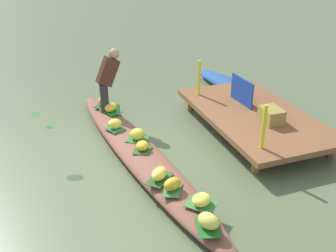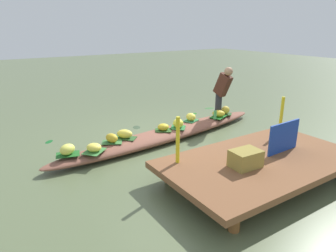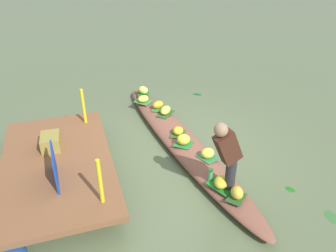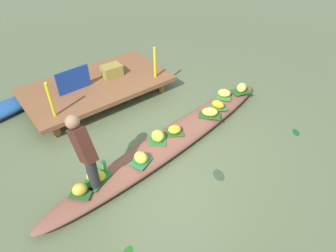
% 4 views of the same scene
% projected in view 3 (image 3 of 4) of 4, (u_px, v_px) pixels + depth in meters
% --- Properties ---
extents(canal_water, '(40.00, 40.00, 0.00)m').
position_uv_depth(canal_water, '(181.00, 147.00, 6.54)').
color(canal_water, '#596744').
rests_on(canal_water, ground).
extents(dock_platform, '(3.20, 1.80, 0.37)m').
position_uv_depth(dock_platform, '(57.00, 164.00, 5.55)').
color(dock_platform, brown).
rests_on(dock_platform, ground).
extents(vendor_boat, '(5.50, 1.32, 0.24)m').
position_uv_depth(vendor_boat, '(181.00, 142.00, 6.48)').
color(vendor_boat, brown).
rests_on(vendor_boat, ground).
extents(leaf_mat_0, '(0.49, 0.48, 0.01)m').
position_uv_depth(leaf_mat_0, '(143.00, 101.00, 7.78)').
color(leaf_mat_0, '#3C7E3B').
rests_on(leaf_mat_0, vendor_boat).
extents(banana_bunch_0, '(0.35, 0.36, 0.15)m').
position_uv_depth(banana_bunch_0, '(143.00, 99.00, 7.74)').
color(banana_bunch_0, '#F9E351').
rests_on(banana_bunch_0, vendor_boat).
extents(leaf_mat_1, '(0.43, 0.40, 0.01)m').
position_uv_depth(leaf_mat_1, '(178.00, 134.00, 6.51)').
color(leaf_mat_1, '#2D5720').
rests_on(leaf_mat_1, vendor_boat).
extents(banana_bunch_1, '(0.30, 0.28, 0.15)m').
position_uv_depth(banana_bunch_1, '(178.00, 131.00, 6.48)').
color(banana_bunch_1, gold).
rests_on(banana_bunch_1, vendor_boat).
extents(leaf_mat_2, '(0.51, 0.43, 0.01)m').
position_uv_depth(leaf_mat_2, '(221.00, 186.00, 5.17)').
color(leaf_mat_2, '#1D7323').
rests_on(leaf_mat_2, vendor_boat).
extents(banana_bunch_2, '(0.38, 0.37, 0.16)m').
position_uv_depth(banana_bunch_2, '(222.00, 182.00, 5.13)').
color(banana_bunch_2, gold).
rests_on(banana_bunch_2, vendor_boat).
extents(leaf_mat_3, '(0.41, 0.37, 0.01)m').
position_uv_depth(leaf_mat_3, '(207.00, 157.00, 5.83)').
color(leaf_mat_3, '#2D7642').
rests_on(leaf_mat_3, vendor_boat).
extents(banana_bunch_3, '(0.23, 0.26, 0.18)m').
position_uv_depth(banana_bunch_3, '(208.00, 153.00, 5.78)').
color(banana_bunch_3, '#EDDD47').
rests_on(banana_bunch_3, vendor_boat).
extents(leaf_mat_4, '(0.45, 0.45, 0.01)m').
position_uv_depth(leaf_mat_4, '(183.00, 144.00, 6.21)').
color(leaf_mat_4, '#297134').
rests_on(leaf_mat_4, vendor_boat).
extents(banana_bunch_4, '(0.26, 0.28, 0.20)m').
position_uv_depth(banana_bunch_4, '(183.00, 139.00, 6.16)').
color(banana_bunch_4, yellow).
rests_on(banana_bunch_4, vendor_boat).
extents(leaf_mat_5, '(0.38, 0.39, 0.01)m').
position_uv_depth(leaf_mat_5, '(236.00, 198.00, 4.94)').
color(leaf_mat_5, '#285123').
rests_on(leaf_mat_5, vendor_boat).
extents(banana_bunch_5, '(0.25, 0.21, 0.20)m').
position_uv_depth(banana_bunch_5, '(237.00, 193.00, 4.89)').
color(banana_bunch_5, gold).
rests_on(banana_bunch_5, vendor_boat).
extents(leaf_mat_6, '(0.48, 0.49, 0.01)m').
position_uv_depth(leaf_mat_6, '(166.00, 114.00, 7.25)').
color(leaf_mat_6, '#285324').
rests_on(leaf_mat_6, vendor_boat).
extents(banana_bunch_6, '(0.36, 0.35, 0.17)m').
position_uv_depth(banana_bunch_6, '(166.00, 110.00, 7.21)').
color(banana_bunch_6, '#F7E04C').
rests_on(banana_bunch_6, vendor_boat).
extents(leaf_mat_7, '(0.45, 0.36, 0.01)m').
position_uv_depth(leaf_mat_7, '(143.00, 94.00, 8.16)').
color(leaf_mat_7, '#1F6022').
rests_on(leaf_mat_7, vendor_boat).
extents(banana_bunch_7, '(0.34, 0.30, 0.19)m').
position_uv_depth(banana_bunch_7, '(143.00, 90.00, 8.12)').
color(banana_bunch_7, '#E8E658').
rests_on(banana_bunch_7, vendor_boat).
extents(leaf_mat_8, '(0.44, 0.38, 0.01)m').
position_uv_depth(leaf_mat_8, '(158.00, 108.00, 7.48)').
color(leaf_mat_8, '#3C793A').
rests_on(leaf_mat_8, vendor_boat).
extents(banana_bunch_8, '(0.26, 0.31, 0.17)m').
position_uv_depth(banana_bunch_8, '(158.00, 105.00, 7.44)').
color(banana_bunch_8, gold).
rests_on(banana_bunch_8, vendor_boat).
extents(vendor_person, '(0.24, 0.49, 1.22)m').
position_uv_depth(vendor_person, '(228.00, 153.00, 4.76)').
color(vendor_person, '#28282D').
rests_on(vendor_person, vendor_boat).
extents(water_bottle, '(0.07, 0.07, 0.21)m').
position_uv_depth(water_bottle, '(210.00, 174.00, 5.26)').
color(water_bottle, '#4CA95A').
rests_on(water_bottle, vendor_boat).
extents(market_banner, '(0.74, 0.06, 0.51)m').
position_uv_depth(market_banner, '(55.00, 166.00, 4.98)').
color(market_banner, '#193B9D').
rests_on(market_banner, dock_platform).
extents(railing_post_west, '(0.06, 0.06, 0.73)m').
position_uv_depth(railing_post_west, '(100.00, 181.00, 4.51)').
color(railing_post_west, yellow).
rests_on(railing_post_west, dock_platform).
extents(railing_post_east, '(0.06, 0.06, 0.73)m').
position_uv_depth(railing_post_east, '(83.00, 106.00, 6.48)').
color(railing_post_east, yellow).
rests_on(railing_post_east, dock_platform).
extents(produce_crate, '(0.46, 0.34, 0.26)m').
position_uv_depth(produce_crate, '(51.00, 142.00, 5.80)').
color(produce_crate, olive).
rests_on(produce_crate, dock_platform).
extents(drifting_plant_0, '(0.33, 0.24, 0.01)m').
position_uv_depth(drifting_plant_0, '(332.00, 217.00, 4.91)').
color(drifting_plant_0, '#386833').
rests_on(drifting_plant_0, ground).
extents(drifting_plant_1, '(0.27, 0.32, 0.01)m').
position_uv_depth(drifting_plant_1, '(226.00, 133.00, 6.99)').
color(drifting_plant_1, '#354730').
rests_on(drifting_plant_1, ground).
extents(drifting_plant_2, '(0.24, 0.26, 0.01)m').
position_uv_depth(drifting_plant_2, '(197.00, 94.00, 8.68)').
color(drifting_plant_2, '#135520').
rests_on(drifting_plant_2, ground).
extents(drifting_plant_3, '(0.21, 0.19, 0.01)m').
position_uv_depth(drifting_plant_3, '(290.00, 189.00, 5.45)').
color(drifting_plant_3, '#21661A').
rests_on(drifting_plant_3, ground).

